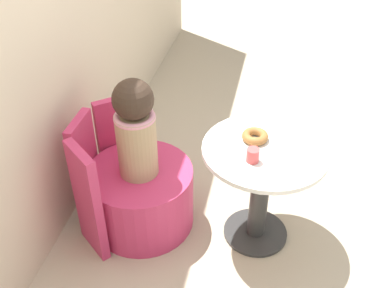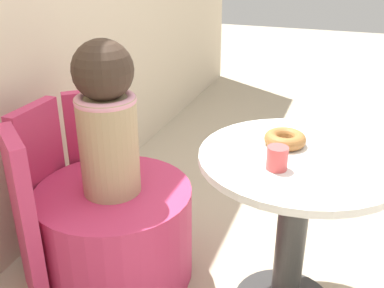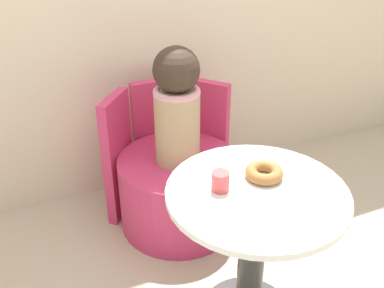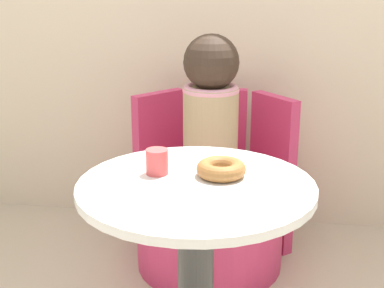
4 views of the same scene
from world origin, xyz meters
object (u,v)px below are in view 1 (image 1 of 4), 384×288
round_table (262,177)px  tub_chair (142,196)px  donut (255,136)px  child_figure (136,128)px  cup (253,155)px

round_table → tub_chair: round_table is taller
donut → child_figure: bearing=98.8°
child_figure → donut: (0.10, -0.62, -0.03)m
round_table → donut: size_ratio=4.67×
donut → tub_chair: bearing=98.8°
round_table → child_figure: (-0.03, 0.68, 0.24)m
child_figure → tub_chair: bearing=180.0°
child_figure → donut: bearing=-81.2°
tub_chair → donut: 0.78m
round_table → child_figure: child_figure is taller
tub_chair → round_table: bearing=-87.2°
tub_chair → donut: (0.10, -0.62, 0.46)m
tub_chair → child_figure: 0.49m
donut → cup: cup is taller
tub_chair → donut: size_ratio=4.35×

